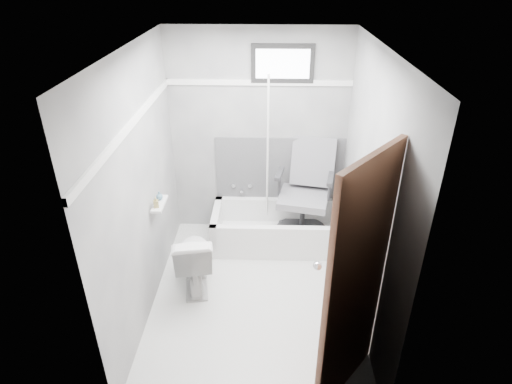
{
  "coord_description": "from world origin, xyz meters",
  "views": [
    {
      "loc": [
        0.11,
        -3.27,
        2.98
      ],
      "look_at": [
        0.0,
        0.35,
        1.0
      ],
      "focal_mm": 30.0,
      "sensor_mm": 36.0,
      "label": 1
    }
  ],
  "objects_px": {
    "soap_bottle_a": "(156,202)",
    "soap_bottle_b": "(159,195)",
    "bathtub": "(277,228)",
    "office_chair": "(304,192)",
    "door": "(405,319)",
    "toilet": "(194,259)"
  },
  "relations": [
    {
      "from": "door",
      "to": "soap_bottle_a",
      "type": "distance_m",
      "value": 2.42
    },
    {
      "from": "bathtub",
      "to": "door",
      "type": "height_order",
      "value": "door"
    },
    {
      "from": "toilet",
      "to": "soap_bottle_b",
      "type": "bearing_deg",
      "value": -37.57
    },
    {
      "from": "soap_bottle_a",
      "to": "soap_bottle_b",
      "type": "relative_size",
      "value": 1.27
    },
    {
      "from": "office_chair",
      "to": "door",
      "type": "distance_m",
      "value": 2.31
    },
    {
      "from": "soap_bottle_a",
      "to": "soap_bottle_b",
      "type": "height_order",
      "value": "soap_bottle_a"
    },
    {
      "from": "bathtub",
      "to": "soap_bottle_b",
      "type": "height_order",
      "value": "soap_bottle_b"
    },
    {
      "from": "soap_bottle_b",
      "to": "toilet",
      "type": "bearing_deg",
      "value": -27.79
    },
    {
      "from": "soap_bottle_b",
      "to": "office_chair",
      "type": "bearing_deg",
      "value": 23.49
    },
    {
      "from": "toilet",
      "to": "door",
      "type": "bearing_deg",
      "value": 128.3
    },
    {
      "from": "bathtub",
      "to": "office_chair",
      "type": "xyz_separation_m",
      "value": [
        0.29,
        0.03,
        0.47
      ]
    },
    {
      "from": "door",
      "to": "soap_bottle_b",
      "type": "distance_m",
      "value": 2.5
    },
    {
      "from": "bathtub",
      "to": "office_chair",
      "type": "relative_size",
      "value": 1.35
    },
    {
      "from": "soap_bottle_b",
      "to": "bathtub",
      "type": "bearing_deg",
      "value": 27.33
    },
    {
      "from": "bathtub",
      "to": "toilet",
      "type": "relative_size",
      "value": 2.22
    },
    {
      "from": "soap_bottle_a",
      "to": "soap_bottle_b",
      "type": "distance_m",
      "value": 0.14
    },
    {
      "from": "office_chair",
      "to": "door",
      "type": "height_order",
      "value": "door"
    },
    {
      "from": "soap_bottle_a",
      "to": "soap_bottle_b",
      "type": "xyz_separation_m",
      "value": [
        0.0,
        0.14,
        -0.01
      ]
    },
    {
      "from": "bathtub",
      "to": "office_chair",
      "type": "bearing_deg",
      "value": 5.84
    },
    {
      "from": "office_chair",
      "to": "door",
      "type": "bearing_deg",
      "value": -66.93
    },
    {
      "from": "toilet",
      "to": "soap_bottle_a",
      "type": "height_order",
      "value": "soap_bottle_a"
    },
    {
      "from": "office_chair",
      "to": "soap_bottle_b",
      "type": "distance_m",
      "value": 1.62
    }
  ]
}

